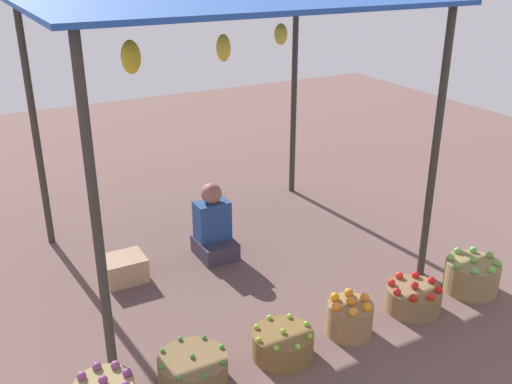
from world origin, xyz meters
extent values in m
plane|color=brown|center=(0.00, 0.00, 0.00)|extent=(14.00, 14.00, 0.00)
cylinder|color=#38332D|center=(-1.51, -1.19, 1.25)|extent=(0.07, 0.07, 2.50)
cylinder|color=#38332D|center=(1.51, -1.19, 1.25)|extent=(0.07, 0.07, 2.50)
cylinder|color=#38332D|center=(-1.51, 1.19, 1.25)|extent=(0.07, 0.07, 2.50)
cylinder|color=#38332D|center=(1.51, 1.19, 1.25)|extent=(0.07, 0.07, 2.50)
ellipsoid|color=gold|center=(-0.87, -0.15, 2.11)|extent=(0.16, 0.16, 0.27)
ellipsoid|color=yellow|center=(-0.03, -0.09, 2.11)|extent=(0.13, 0.13, 0.24)
ellipsoid|color=yellow|center=(0.85, 0.42, 2.11)|extent=(0.13, 0.13, 0.21)
cube|color=#3C3345|center=(-0.09, 0.08, 0.09)|extent=(0.36, 0.44, 0.18)
cube|color=navy|center=(-0.09, 0.13, 0.38)|extent=(0.34, 0.22, 0.40)
sphere|color=#975D4E|center=(-0.09, 0.13, 0.67)|extent=(0.21, 0.21, 0.21)
sphere|color=#87346E|center=(-1.67, -1.61, 0.31)|extent=(0.06, 0.06, 0.06)
sphere|color=#763477|center=(-1.51, -1.61, 0.31)|extent=(0.06, 0.06, 0.06)
sphere|color=#864076|center=(-1.56, -1.49, 0.31)|extent=(0.06, 0.06, 0.06)
sphere|color=#823B6C|center=(-1.67, -1.45, 0.31)|extent=(0.06, 0.06, 0.06)
sphere|color=#894173|center=(-1.78, -1.49, 0.31)|extent=(0.06, 0.06, 0.06)
cylinder|color=brown|center=(-1.02, -1.56, 0.10)|extent=(0.51, 0.51, 0.21)
sphere|color=#338832|center=(-1.02, -1.56, 0.22)|extent=(0.04, 0.04, 0.04)
sphere|color=#2E8F27|center=(-0.79, -1.56, 0.22)|extent=(0.04, 0.04, 0.04)
sphere|color=#408F35|center=(-0.86, -1.39, 0.22)|extent=(0.04, 0.04, 0.04)
sphere|color=#378437|center=(-1.02, -1.33, 0.22)|extent=(0.04, 0.04, 0.04)
sphere|color=green|center=(-1.19, -1.39, 0.22)|extent=(0.04, 0.04, 0.04)
sphere|color=green|center=(-1.26, -1.56, 0.22)|extent=(0.04, 0.04, 0.04)
sphere|color=#41902E|center=(-1.19, -1.72, 0.22)|extent=(0.04, 0.04, 0.04)
sphere|color=#41872C|center=(-1.02, -1.79, 0.22)|extent=(0.04, 0.04, 0.04)
sphere|color=#2F8926|center=(-0.86, -1.72, 0.22)|extent=(0.04, 0.04, 0.04)
cylinder|color=brown|center=(-0.30, -1.61, 0.10)|extent=(0.47, 0.47, 0.21)
sphere|color=#87C935|center=(-0.30, -1.61, 0.23)|extent=(0.04, 0.04, 0.04)
sphere|color=#89D038|center=(-0.09, -1.61, 0.22)|extent=(0.04, 0.04, 0.04)
sphere|color=#95CC35|center=(-0.15, -1.47, 0.22)|extent=(0.04, 0.04, 0.04)
sphere|color=#85CB37|center=(-0.30, -1.40, 0.22)|extent=(0.04, 0.04, 0.04)
sphere|color=#96BF34|center=(-0.45, -1.47, 0.22)|extent=(0.04, 0.04, 0.04)
sphere|color=#92C23C|center=(-0.51, -1.61, 0.22)|extent=(0.04, 0.04, 0.04)
sphere|color=#93BC34|center=(-0.45, -1.76, 0.22)|extent=(0.04, 0.04, 0.04)
sphere|color=#83CF38|center=(-0.30, -1.83, 0.22)|extent=(0.04, 0.04, 0.04)
sphere|color=#8DBD31|center=(-0.15, -1.76, 0.22)|extent=(0.04, 0.04, 0.04)
cylinder|color=#977348|center=(0.32, -1.62, 0.14)|extent=(0.37, 0.37, 0.27)
sphere|color=orange|center=(0.32, -1.62, 0.30)|extent=(0.08, 0.08, 0.08)
sphere|color=orange|center=(0.47, -1.62, 0.29)|extent=(0.08, 0.08, 0.08)
sphere|color=orange|center=(0.39, -1.50, 0.29)|extent=(0.08, 0.08, 0.08)
sphere|color=orange|center=(0.25, -1.50, 0.29)|extent=(0.08, 0.08, 0.08)
sphere|color=orange|center=(0.18, -1.62, 0.29)|extent=(0.08, 0.08, 0.08)
sphere|color=orange|center=(0.25, -1.75, 0.29)|extent=(0.08, 0.08, 0.08)
sphere|color=orange|center=(0.39, -1.75, 0.29)|extent=(0.08, 0.08, 0.08)
cylinder|color=olive|center=(1.02, -1.61, 0.10)|extent=(0.48, 0.48, 0.21)
sphere|color=red|center=(1.02, -1.61, 0.24)|extent=(0.07, 0.07, 0.07)
sphere|color=red|center=(1.22, -1.61, 0.23)|extent=(0.07, 0.07, 0.07)
sphere|color=red|center=(1.16, -1.47, 0.23)|extent=(0.07, 0.07, 0.07)
sphere|color=red|center=(1.02, -1.41, 0.23)|extent=(0.07, 0.07, 0.07)
sphere|color=red|center=(0.88, -1.47, 0.23)|extent=(0.07, 0.07, 0.07)
sphere|color=red|center=(0.82, -1.61, 0.23)|extent=(0.07, 0.07, 0.07)
sphere|color=red|center=(0.88, -1.75, 0.23)|extent=(0.07, 0.07, 0.07)
sphere|color=red|center=(1.02, -1.81, 0.23)|extent=(0.07, 0.07, 0.07)
sphere|color=red|center=(1.16, -1.75, 0.23)|extent=(0.07, 0.07, 0.07)
cylinder|color=olive|center=(1.71, -1.62, 0.14)|extent=(0.49, 0.49, 0.29)
sphere|color=#72BB3E|center=(1.71, -1.62, 0.31)|extent=(0.07, 0.07, 0.07)
sphere|color=#73A93D|center=(1.91, -1.62, 0.31)|extent=(0.07, 0.07, 0.07)
sphere|color=#6AB84B|center=(1.85, -1.48, 0.31)|extent=(0.07, 0.07, 0.07)
sphere|color=#6DAF48|center=(1.71, -1.42, 0.31)|extent=(0.07, 0.07, 0.07)
sphere|color=#72B84F|center=(1.56, -1.48, 0.31)|extent=(0.07, 0.07, 0.07)
sphere|color=#73AF4B|center=(1.51, -1.62, 0.31)|extent=(0.07, 0.07, 0.07)
sphere|color=#63B848|center=(1.56, -1.77, 0.31)|extent=(0.07, 0.07, 0.07)
sphere|color=#73BC3F|center=(1.71, -1.83, 0.31)|extent=(0.07, 0.07, 0.07)
sphere|color=#6FAF45|center=(1.85, -1.77, 0.31)|extent=(0.07, 0.07, 0.07)
cube|color=tan|center=(-1.04, 0.07, 0.12)|extent=(0.39, 0.34, 0.24)
camera|label=1|loc=(-2.24, -4.77, 2.92)|focal=41.10mm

